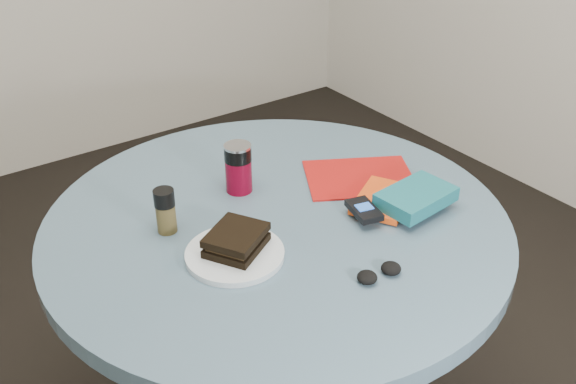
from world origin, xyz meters
TOP-DOWN VIEW (x-y plane):
  - table at (0.00, 0.00)m, footprint 1.00×1.00m
  - plate at (-0.15, -0.07)m, footprint 0.23×0.23m
  - sandwich at (-0.14, -0.07)m, footprint 0.15×0.14m
  - soda_can at (-0.01, 0.14)m, footprint 0.08×0.08m
  - pepper_grinder at (-0.22, 0.09)m, footprint 0.06×0.06m
  - magazine at (0.25, 0.02)m, footprint 0.31×0.29m
  - red_book at (0.22, -0.10)m, footprint 0.20×0.18m
  - novel at (0.26, -0.16)m, footprint 0.17×0.12m
  - mp3_player at (0.14, -0.12)m, footprint 0.07×0.10m
  - headphones at (0.04, -0.28)m, footprint 0.10×0.05m

SIDE VIEW (x-z plane):
  - table at x=0.00m, z-range 0.21..0.96m
  - magazine at x=0.25m, z-range 0.75..0.75m
  - plate at x=-0.15m, z-range 0.75..0.76m
  - headphones at x=0.04m, z-range 0.75..0.77m
  - red_book at x=0.22m, z-range 0.75..0.77m
  - mp3_player at x=0.14m, z-range 0.77..0.78m
  - sandwich at x=-0.14m, z-range 0.76..0.80m
  - novel at x=0.26m, z-range 0.77..0.80m
  - pepper_grinder at x=-0.22m, z-range 0.75..0.85m
  - soda_can at x=-0.01m, z-range 0.75..0.87m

